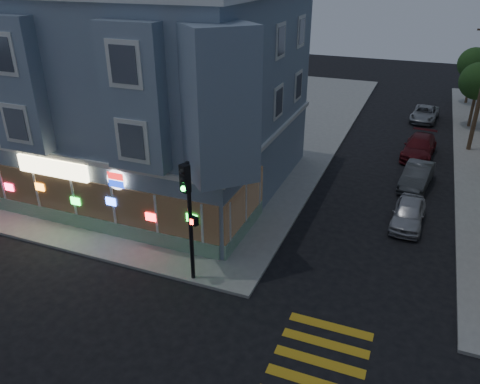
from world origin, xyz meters
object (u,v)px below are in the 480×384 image
Objects in this scene: parked_car_a at (408,213)px; street_tree_near at (478,81)px; street_tree_far at (474,64)px; traffic_signal at (188,204)px; parked_car_c at (419,147)px; parked_car_d at (425,114)px; parked_car_b at (417,176)px.

street_tree_near is at bearing 82.09° from parked_car_a.
traffic_signal reaches higher than street_tree_far.
parked_car_a is at bearing -84.65° from parked_car_c.
street_tree_near is 1.34× the size of parked_car_a.
parked_car_c is 21.25m from traffic_signal.
parked_car_c reaches higher than parked_car_a.
street_tree_far is at bearing 69.17° from parked_car_d.
street_tree_near reaches higher than parked_car_a.
street_tree_near is 14.66m from parked_car_b.
street_tree_far reaches higher than parked_car_b.
parked_car_b is (0.13, 5.20, 0.04)m from parked_car_a.
street_tree_near and street_tree_far have the same top height.
street_tree_far is 0.97× the size of traffic_signal.
traffic_signal is at bearing -130.68° from parked_car_a.
street_tree_near is 19.69m from parked_car_a.
parked_car_c is (0.00, 10.55, 0.05)m from parked_car_a.
street_tree_near is 1.23× the size of parked_car_b.
parked_car_b is (-3.47, -21.88, -3.23)m from street_tree_far.
traffic_signal is (-8.30, -19.31, 3.13)m from parked_car_c.
parked_car_b is 14.62m from parked_car_d.
street_tree_far reaches higher than parked_car_c.
street_tree_near is at bearing -90.00° from street_tree_far.
parked_car_b is 0.79× the size of traffic_signal.
parked_car_d is (0.00, 19.82, -0.05)m from parked_car_a.
parked_car_b is at bearing -83.93° from parked_car_d.
street_tree_far is 8.75m from parked_car_d.
parked_car_a is (-3.60, -19.08, -3.26)m from street_tree_near.
street_tree_far is at bearing 90.00° from street_tree_near.
street_tree_far is 1.23× the size of parked_car_b.
parked_car_d is 29.93m from traffic_signal.
parked_car_a is 0.72× the size of traffic_signal.
parked_car_c is at bearing 88.41° from traffic_signal.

